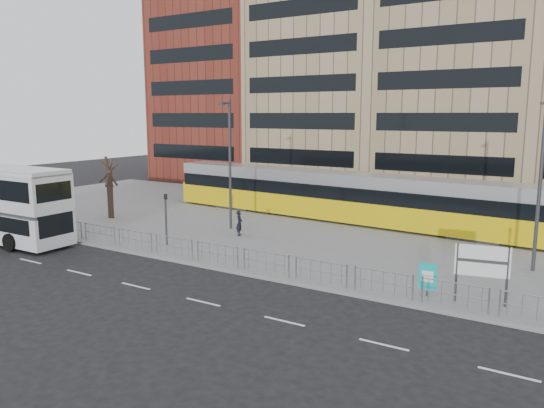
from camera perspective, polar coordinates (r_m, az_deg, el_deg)
The scene contains 14 objects.
ground at distance 27.21m, azimuth -5.34°, elevation -7.23°, with size 120.00×120.00×0.00m, color black.
plaza at distance 37.14m, azimuth 5.91°, elevation -2.53°, with size 64.00×24.00×0.15m, color slate.
kerb at distance 27.22m, azimuth -5.28°, elevation -7.05°, with size 64.00×0.25×0.17m, color gray.
building_row at distance 57.00m, azimuth 17.80°, elevation 14.27°, with size 70.40×18.40×31.20m.
pedestrian_barrier at distance 26.22m, azimuth -1.21°, elevation -5.60°, with size 32.07×0.07×1.10m.
road_markings at distance 23.66m, azimuth -9.32°, elevation -9.92°, with size 62.00×0.12×0.01m, color white.
tram at distance 39.06m, azimuth 7.64°, elevation 0.80°, with size 30.16×5.07×3.54m.
station_sign at distance 23.33m, azimuth 21.67°, elevation -6.00°, with size 2.12×0.50×2.47m.
ad_panel at distance 23.82m, azimuth 16.40°, elevation -7.53°, with size 0.78×0.13×1.46m.
pedestrian at distance 34.07m, azimuth -3.53°, elevation -2.07°, with size 0.60×0.39×1.63m, color black.
traffic_light_west at distance 31.94m, azimuth -11.35°, elevation -0.92°, with size 0.22×0.24×3.10m.
lamp_post_west at distance 35.63m, azimuth -4.60°, elevation 4.75°, with size 0.45×1.04×8.65m.
lamp_post_east at distance 28.80m, azimuth 26.90°, elevation 2.43°, with size 0.45×1.04×8.52m.
bare_tree at distance 41.20m, azimuth -17.22°, elevation 5.11°, with size 3.89×3.89×6.56m.
Camera 1 is at (15.81, -20.69, 7.88)m, focal length 35.00 mm.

